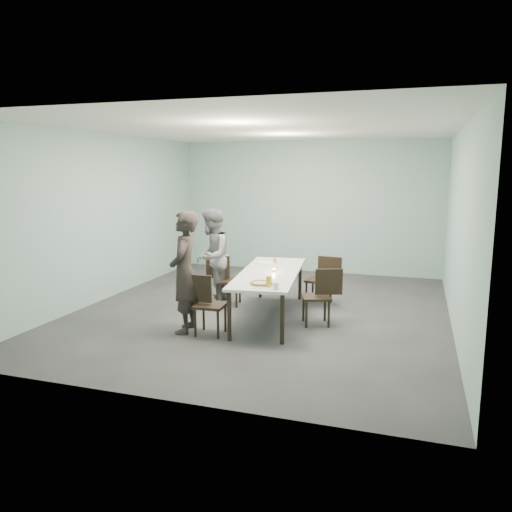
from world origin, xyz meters
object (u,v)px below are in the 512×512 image
(chair_near_left, at_px, (205,300))
(chair_near_right, at_px, (321,293))
(water_tumbler, at_px, (276,286))
(table, at_px, (270,275))
(side_plate, at_px, (268,278))
(diner_near, at_px, (185,272))
(tealight, at_px, (274,271))
(beer_glass, at_px, (269,282))
(amber_tumbler, at_px, (275,261))
(pizza, at_px, (261,283))
(chair_far_left, at_px, (224,277))
(diner_far, at_px, (212,257))
(chair_far_right, at_px, (323,277))

(chair_near_left, relative_size, chair_near_right, 1.00)
(chair_near_right, bearing_deg, water_tumbler, 45.49)
(table, height_order, chair_near_right, chair_near_right)
(water_tumbler, bearing_deg, side_plate, 116.00)
(chair_near_right, bearing_deg, diner_near, 7.42)
(chair_near_right, distance_m, tealight, 0.85)
(beer_glass, bearing_deg, table, 105.64)
(chair_near_left, relative_size, amber_tumbler, 10.88)
(side_plate, bearing_deg, beer_glass, -71.75)
(pizza, bearing_deg, table, 99.01)
(chair_near_right, bearing_deg, table, -27.62)
(table, xyz_separation_m, chair_far_left, (-0.98, 0.49, -0.19))
(water_tumbler, bearing_deg, chair_far_left, 131.16)
(chair_near_left, xyz_separation_m, side_plate, (0.76, 0.60, 0.25))
(diner_far, height_order, side_plate, diner_far)
(chair_far_right, bearing_deg, tealight, 65.90)
(chair_near_right, height_order, water_tumbler, chair_near_right)
(amber_tumbler, bearing_deg, water_tumbler, -73.76)
(chair_far_left, relative_size, chair_far_right, 1.00)
(chair_far_left, height_order, diner_far, diner_far)
(water_tumbler, bearing_deg, beer_glass, 141.81)
(pizza, bearing_deg, water_tumbler, -36.89)
(chair_near_right, distance_m, side_plate, 0.88)
(chair_far_right, distance_m, side_plate, 1.62)
(pizza, relative_size, water_tumbler, 3.78)
(chair_near_right, xyz_separation_m, amber_tumbler, (-0.99, 0.88, 0.29))
(diner_far, relative_size, water_tumbler, 18.86)
(chair_near_right, height_order, pizza, chair_near_right)
(chair_far_right, xyz_separation_m, diner_far, (-1.88, -0.54, 0.35))
(table, distance_m, chair_far_left, 1.11)
(chair_near_left, distance_m, diner_far, 1.69)
(chair_far_left, relative_size, amber_tumbler, 10.88)
(diner_near, xyz_separation_m, pizza, (1.11, 0.17, -0.12))
(side_plate, relative_size, water_tumbler, 2.00)
(pizza, xyz_separation_m, beer_glass, (0.14, -0.10, 0.06))
(diner_near, relative_size, diner_far, 1.05)
(water_tumbler, relative_size, amber_tumbler, 1.12)
(diner_far, distance_m, beer_glass, 2.09)
(chair_far_right, relative_size, tealight, 15.54)
(diner_far, xyz_separation_m, beer_glass, (1.48, -1.48, -0.02))
(table, bearing_deg, side_plate, -77.23)
(diner_far, relative_size, tealight, 30.30)
(table, distance_m, chair_near_left, 1.28)
(chair_far_right, height_order, diner_far, diner_far)
(diner_far, distance_m, tealight, 1.35)
(chair_near_left, xyz_separation_m, amber_tumbler, (0.52, 1.85, 0.29))
(chair_near_left, distance_m, diner_near, 0.51)
(chair_near_right, relative_size, beer_glass, 5.80)
(chair_near_left, xyz_separation_m, chair_near_right, (1.51, 0.97, 0.00))
(chair_near_left, height_order, tealight, chair_near_left)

